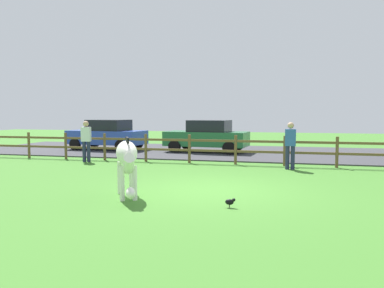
{
  "coord_description": "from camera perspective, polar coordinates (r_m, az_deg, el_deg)",
  "views": [
    {
      "loc": [
        1.88,
        -9.52,
        1.96
      ],
      "look_at": [
        -0.9,
        1.5,
        1.04
      ],
      "focal_mm": 35.93,
      "sensor_mm": 36.0,
      "label": 1
    }
  ],
  "objects": [
    {
      "name": "ground_plane",
      "position": [
        9.9,
        2.95,
        -6.79
      ],
      "size": [
        60.0,
        60.0,
        0.0
      ],
      "primitive_type": "plane",
      "color": "#3D7528"
    },
    {
      "name": "parking_asphalt",
      "position": [
        19.01,
        8.42,
        -1.26
      ],
      "size": [
        28.0,
        7.4,
        0.05
      ],
      "primitive_type": "cube",
      "color": "#38383D",
      "rests_on": "ground_plane"
    },
    {
      "name": "paddock_fence",
      "position": [
        14.71,
        6.49,
        -0.55
      ],
      "size": [
        21.97,
        0.11,
        1.12
      ],
      "color": "brown",
      "rests_on": "ground_plane"
    },
    {
      "name": "zebra",
      "position": [
        8.97,
        -9.64,
        -2.05
      ],
      "size": [
        1.15,
        1.76,
        1.41
      ],
      "color": "white",
      "rests_on": "ground_plane"
    },
    {
      "name": "crow_on_grass",
      "position": [
        8.06,
        5.67,
        -8.53
      ],
      "size": [
        0.21,
        0.1,
        0.2
      ],
      "color": "black",
      "rests_on": "ground_plane"
    },
    {
      "name": "parked_car_blue",
      "position": [
        20.49,
        -12.47,
        1.4
      ],
      "size": [
        4.16,
        2.23,
        1.56
      ],
      "color": "#2D4CAD",
      "rests_on": "parking_asphalt"
    },
    {
      "name": "parked_car_green",
      "position": [
        18.85,
        2.27,
        1.23
      ],
      "size": [
        4.14,
        2.17,
        1.56
      ],
      "color": "#236B38",
      "rests_on": "parking_asphalt"
    },
    {
      "name": "visitor_left_of_tree",
      "position": [
        13.71,
        14.39,
        0.08
      ],
      "size": [
        0.37,
        0.24,
        1.64
      ],
      "color": "#232847",
      "rests_on": "ground_plane"
    },
    {
      "name": "visitor_right_of_tree",
      "position": [
        15.93,
        -15.44,
        0.68
      ],
      "size": [
        0.39,
        0.28,
        1.64
      ],
      "color": "#232847",
      "rests_on": "ground_plane"
    }
  ]
}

